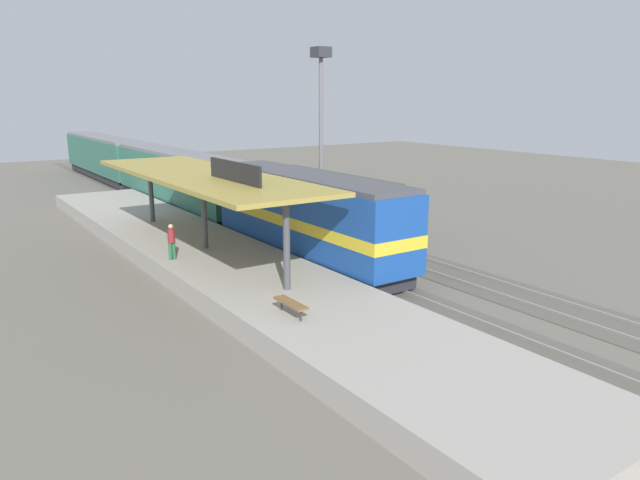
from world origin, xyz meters
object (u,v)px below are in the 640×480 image
Objects in this scene: platform_bench at (291,304)px; passenger_carriage_front at (178,179)px; person_waiting at (171,240)px; locomotive at (307,216)px; light_mast at (321,96)px; freight_car at (325,202)px; passenger_carriage_rear at (104,157)px.

platform_bench is 0.08× the size of passenger_carriage_front.
platform_bench is at bearing -85.25° from person_waiting.
locomotive is 1.23× the size of light_mast.
locomotive reaches higher than freight_car.
locomotive is 0.72× the size of passenger_carriage_front.
passenger_carriage_front reaches higher than platform_bench.
passenger_carriage_rear is 30.26m from light_mast.
person_waiting is at bearing -112.02° from passenger_carriage_front.
platform_bench is at bearing -126.88° from light_mast.
passenger_carriage_rear reaches higher than person_waiting.
locomotive is at bearing -90.00° from passenger_carriage_rear.
locomotive reaches higher than passenger_carriage_rear.
passenger_carriage_front is 12.60m from light_mast.
freight_car is 12.02m from person_waiting.
light_mast is at bearing 53.12° from platform_bench.
passenger_carriage_front is 20.80m from passenger_carriage_rear.
platform_bench is 0.08× the size of passenger_carriage_rear.
locomotive is at bearing -90.00° from passenger_carriage_front.
passenger_carriage_rear is 1.67× the size of freight_car.
freight_car is at bearing -82.23° from passenger_carriage_rear.
light_mast reaches higher than passenger_carriage_front.
light_mast is (7.80, -28.60, 6.08)m from passenger_carriage_rear.
freight_car is (4.60, 5.09, -0.44)m from locomotive.
passenger_carriage_front is (0.00, 18.00, -0.10)m from locomotive.
light_mast is (7.80, 10.20, 5.99)m from locomotive.
freight_car is at bearing -70.38° from passenger_carriage_front.
passenger_carriage_rear is at bearing 97.77° from freight_car.
locomotive is 14.17m from light_mast.
platform_bench is 0.99× the size of person_waiting.
passenger_carriage_front is 13.71m from freight_car.
light_mast is at bearing -74.74° from passenger_carriage_rear.
platform_bench is 10.21m from locomotive.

